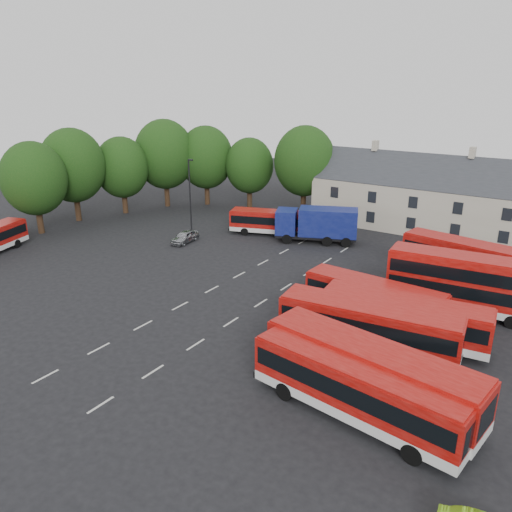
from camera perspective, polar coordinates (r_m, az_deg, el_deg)
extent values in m
plane|color=black|center=(41.38, -6.81, -4.71)|extent=(140.00, 140.00, 0.00)
cube|color=beige|center=(33.36, -22.94, -12.57)|extent=(0.15, 1.80, 0.01)
cube|color=beige|center=(35.27, -17.53, -10.05)|extent=(0.15, 1.80, 0.01)
cube|color=beige|center=(37.51, -12.79, -7.74)|extent=(0.15, 1.80, 0.01)
cube|color=beige|center=(40.03, -8.67, -5.66)|extent=(0.15, 1.80, 0.01)
cube|color=beige|center=(42.77, -5.07, -3.81)|extent=(0.15, 1.80, 0.01)
cube|color=beige|center=(45.70, -1.94, -2.18)|extent=(0.15, 1.80, 0.01)
cube|color=beige|center=(48.79, 0.81, -0.74)|extent=(0.15, 1.80, 0.01)
cube|color=beige|center=(51.99, 3.22, 0.52)|extent=(0.15, 1.80, 0.01)
cube|color=beige|center=(55.30, 5.34, 1.63)|extent=(0.15, 1.80, 0.01)
cube|color=beige|center=(29.80, -17.34, -15.94)|extent=(0.15, 1.80, 0.01)
cube|color=beige|center=(31.93, -11.69, -12.81)|extent=(0.15, 1.80, 0.01)
cube|color=beige|center=(34.39, -6.92, -10.01)|extent=(0.15, 1.80, 0.01)
cube|color=beige|center=(37.12, -2.88, -7.54)|extent=(0.15, 1.80, 0.01)
cube|color=beige|center=(40.06, 0.54, -5.40)|extent=(0.15, 1.80, 0.01)
cube|color=beige|center=(43.18, 3.47, -3.54)|extent=(0.15, 1.80, 0.01)
cube|color=beige|center=(46.43, 5.98, -1.93)|extent=(0.15, 1.80, 0.01)
cube|color=beige|center=(49.79, 8.16, -0.52)|extent=(0.15, 1.80, 0.01)
cube|color=beige|center=(53.23, 10.06, 0.70)|extent=(0.15, 1.80, 0.01)
cylinder|color=black|center=(63.02, -23.51, 4.12)|extent=(0.70, 0.70, 3.85)
ellipsoid|color=#163E10|center=(62.11, -24.06, 8.09)|extent=(7.26, 7.26, 8.35)
cylinder|color=black|center=(67.05, -19.76, 5.59)|extent=(0.70, 0.70, 4.20)
ellipsoid|color=#163E10|center=(66.15, -20.24, 9.68)|extent=(7.92, 7.92, 9.11)
cylinder|color=black|center=(69.23, -14.78, 6.28)|extent=(0.70, 0.70, 3.67)
ellipsoid|color=#163E10|center=(68.43, -15.09, 9.75)|extent=(6.93, 6.93, 7.97)
cylinder|color=black|center=(71.77, -10.16, 7.35)|extent=(0.70, 0.70, 4.38)
ellipsoid|color=#163E10|center=(70.91, -10.40, 11.36)|extent=(8.25, 8.25, 9.49)
cylinder|color=black|center=(72.11, -5.62, 7.48)|extent=(0.70, 0.70, 4.02)
ellipsoid|color=#163E10|center=(71.30, -5.74, 11.15)|extent=(7.59, 7.59, 8.73)
cylinder|color=black|center=(70.18, -0.74, 7.02)|extent=(0.70, 0.70, 3.50)
ellipsoid|color=#163E10|center=(69.42, -0.76, 10.29)|extent=(6.60, 6.60, 7.59)
cylinder|color=black|center=(66.86, 5.44, 6.61)|extent=(0.70, 0.70, 4.20)
ellipsoid|color=#163E10|center=(65.96, 5.58, 10.74)|extent=(7.92, 7.92, 9.11)
cube|color=beige|center=(61.06, 22.67, 4.58)|extent=(35.00, 7.00, 5.50)
cube|color=#2D3035|center=(60.49, 23.00, 7.10)|extent=(35.70, 7.13, 7.13)
cube|color=beige|center=(62.82, 13.49, 12.18)|extent=(0.60, 0.90, 1.20)
cube|color=beige|center=(59.87, 23.51, 10.79)|extent=(0.60, 0.90, 1.20)
cube|color=silver|center=(27.72, 11.28, -16.26)|extent=(11.93, 4.12, 0.58)
cube|color=#A2100A|center=(26.97, 11.47, -13.97)|extent=(11.93, 4.12, 2.07)
cube|color=black|center=(26.94, 11.47, -13.87)|extent=(11.47, 4.12, 1.01)
cube|color=#A2100A|center=(26.40, 11.63, -11.99)|extent=(11.68, 3.99, 0.13)
cylinder|color=black|center=(28.71, 3.31, -15.18)|extent=(1.09, 0.43, 1.06)
cylinder|color=black|center=(27.60, 19.61, -18.06)|extent=(1.09, 0.43, 1.06)
cube|color=silver|center=(28.96, 12.69, -14.55)|extent=(12.58, 4.57, 0.61)
cube|color=#A2100A|center=(28.22, 12.90, -12.19)|extent=(12.58, 4.57, 2.18)
cube|color=black|center=(28.19, 12.91, -12.09)|extent=(12.10, 4.56, 1.06)
cube|color=#A2100A|center=(27.64, 13.08, -10.16)|extent=(12.32, 4.42, 0.13)
cylinder|color=black|center=(29.99, 4.71, -13.49)|extent=(1.15, 0.47, 1.12)
cylinder|color=black|center=(28.84, 21.01, -16.38)|extent=(1.15, 0.47, 1.12)
cube|color=silver|center=(33.87, 12.57, -9.29)|extent=(11.80, 4.00, 0.58)
cube|color=#A2100A|center=(33.27, 12.74, -7.31)|extent=(11.80, 4.00, 2.05)
cube|color=black|center=(33.24, 12.74, -7.22)|extent=(11.35, 4.01, 1.00)
cube|color=#A2100A|center=(32.81, 12.88, -5.62)|extent=(11.56, 3.87, 0.13)
cylinder|color=black|center=(33.93, 5.89, -9.39)|extent=(1.08, 0.42, 1.05)
cylinder|color=black|center=(34.52, 19.08, -9.92)|extent=(1.08, 0.42, 1.05)
cube|color=silver|center=(35.69, 16.39, -8.15)|extent=(11.26, 3.73, 0.55)
cube|color=#A2100A|center=(35.15, 16.59, -6.33)|extent=(11.26, 3.73, 1.96)
cube|color=black|center=(35.12, 16.59, -6.26)|extent=(10.83, 3.74, 0.95)
cube|color=#A2100A|center=(34.73, 16.75, -4.80)|extent=(11.03, 3.61, 0.12)
cylinder|color=black|center=(35.51, 10.34, -8.28)|extent=(1.03, 0.39, 1.00)
cylinder|color=black|center=(36.50, 22.20, -8.71)|extent=(1.03, 0.39, 1.00)
cube|color=silver|center=(38.33, 13.18, -5.95)|extent=(10.51, 2.99, 0.52)
cube|color=#A2100A|center=(37.85, 13.32, -4.34)|extent=(10.51, 2.99, 1.84)
cube|color=black|center=(37.83, 13.33, -4.27)|extent=(10.10, 3.02, 0.90)
cube|color=#A2100A|center=(37.48, 13.43, -2.98)|extent=(10.29, 2.88, 0.11)
cylinder|color=black|center=(38.88, 8.03, -5.65)|extent=(0.96, 0.32, 0.94)
cylinder|color=black|center=(38.32, 18.36, -6.91)|extent=(0.96, 0.32, 0.94)
cube|color=silver|center=(41.37, 22.42, -4.95)|extent=(11.36, 3.62, 0.56)
cube|color=#A2100A|center=(40.65, 22.77, -2.40)|extent=(11.36, 3.62, 3.40)
cube|color=black|center=(40.88, 22.65, -3.26)|extent=(10.92, 3.64, 0.96)
cube|color=#A2100A|center=(40.07, 23.09, -0.07)|extent=(11.13, 3.50, 0.12)
cylinder|color=black|center=(40.82, 17.21, -5.07)|extent=(1.04, 0.38, 1.02)
cube|color=black|center=(40.42, 22.89, -1.53)|extent=(10.92, 3.64, 0.96)
cube|color=silver|center=(45.88, 22.51, -2.66)|extent=(10.65, 4.08, 0.52)
cube|color=#A2100A|center=(45.27, 22.81, -0.50)|extent=(10.65, 4.08, 3.17)
cube|color=black|center=(45.47, 22.71, -1.23)|extent=(10.25, 4.06, 0.90)
cube|color=#A2100A|center=(44.78, 23.08, 1.47)|extent=(10.43, 3.95, 0.11)
cylinder|color=black|center=(46.20, 18.17, -2.32)|extent=(0.98, 0.42, 0.95)
cylinder|color=black|center=(46.01, 26.78, -3.59)|extent=(0.98, 0.42, 0.95)
cube|color=black|center=(45.08, 22.91, 0.24)|extent=(10.25, 4.06, 0.90)
cylinder|color=black|center=(60.12, -27.13, 1.43)|extent=(0.52, 0.93, 0.90)
cube|color=silver|center=(57.38, 2.06, 3.09)|extent=(10.18, 5.50, 0.50)
cube|color=#A2100A|center=(57.07, 2.07, 4.19)|extent=(10.18, 5.50, 1.77)
cube|color=black|center=(57.06, 2.07, 4.23)|extent=(9.82, 5.42, 0.86)
cube|color=#A2100A|center=(56.84, 2.08, 5.09)|extent=(9.96, 5.35, 0.11)
cylinder|color=black|center=(57.23, -1.30, 2.80)|extent=(0.94, 0.55, 0.91)
cylinder|color=black|center=(57.87, 5.37, 2.90)|extent=(0.94, 0.55, 0.91)
cube|color=black|center=(55.18, 6.85, 2.30)|extent=(8.94, 5.54, 0.33)
cube|color=navy|center=(55.07, 3.51, 3.97)|extent=(3.07, 3.36, 2.62)
cube|color=black|center=(55.10, 2.45, 4.42)|extent=(1.01, 2.18, 1.31)
cube|color=navy|center=(54.66, 8.23, 3.86)|extent=(6.79, 4.94, 2.95)
cylinder|color=black|center=(54.33, 3.53, 1.95)|extent=(1.12, 0.71, 1.09)
cylinder|color=black|center=(56.30, 10.31, 2.29)|extent=(1.12, 0.71, 1.09)
imported|color=#9D9FA4|center=(55.19, -8.15, 2.19)|extent=(1.93, 3.98, 1.31)
cylinder|color=black|center=(55.73, -7.53, 6.38)|extent=(0.16, 0.16, 8.80)
cube|color=black|center=(54.76, -7.50, 10.84)|extent=(0.54, 0.26, 0.16)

